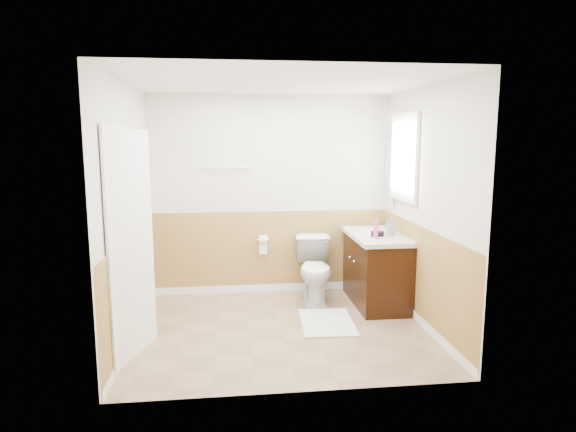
{
  "coord_description": "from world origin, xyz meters",
  "views": [
    {
      "loc": [
        -0.5,
        -4.85,
        1.96
      ],
      "look_at": [
        0.1,
        0.25,
        1.15
      ],
      "focal_mm": 30.71,
      "sensor_mm": 36.0,
      "label": 1
    }
  ],
  "objects": [
    {
      "name": "floor",
      "position": [
        0.0,
        0.0,
        0.0
      ],
      "size": [
        3.0,
        3.0,
        0.0
      ],
      "primitive_type": "plane",
      "color": "#8C7051",
      "rests_on": "ground"
    },
    {
      "name": "ceiling",
      "position": [
        0.0,
        0.0,
        2.5
      ],
      "size": [
        3.0,
        3.0,
        0.0
      ],
      "primitive_type": "plane",
      "rotation": [
        3.14,
        0.0,
        0.0
      ],
      "color": "white",
      "rests_on": "floor"
    },
    {
      "name": "wall_back",
      "position": [
        0.0,
        1.3,
        1.25
      ],
      "size": [
        3.0,
        0.0,
        3.0
      ],
      "primitive_type": "plane",
      "rotation": [
        1.57,
        0.0,
        0.0
      ],
      "color": "silver",
      "rests_on": "floor"
    },
    {
      "name": "wall_front",
      "position": [
        0.0,
        -1.3,
        1.25
      ],
      "size": [
        3.0,
        0.0,
        3.0
      ],
      "primitive_type": "plane",
      "rotation": [
        -1.57,
        0.0,
        0.0
      ],
      "color": "silver",
      "rests_on": "floor"
    },
    {
      "name": "wall_left",
      "position": [
        -1.5,
        0.0,
        1.25
      ],
      "size": [
        0.0,
        3.0,
        3.0
      ],
      "primitive_type": "plane",
      "rotation": [
        1.57,
        0.0,
        1.57
      ],
      "color": "silver",
      "rests_on": "floor"
    },
    {
      "name": "wall_right",
      "position": [
        1.5,
        0.0,
        1.25
      ],
      "size": [
        0.0,
        3.0,
        3.0
      ],
      "primitive_type": "plane",
      "rotation": [
        1.57,
        0.0,
        -1.57
      ],
      "color": "silver",
      "rests_on": "floor"
    },
    {
      "name": "wainscot_back",
      "position": [
        0.0,
        1.29,
        0.5
      ],
      "size": [
        3.0,
        0.0,
        3.0
      ],
      "primitive_type": "plane",
      "rotation": [
        1.57,
        0.0,
        0.0
      ],
      "color": "#AB8344",
      "rests_on": "floor"
    },
    {
      "name": "wainscot_front",
      "position": [
        0.0,
        -1.29,
        0.5
      ],
      "size": [
        3.0,
        0.0,
        3.0
      ],
      "primitive_type": "plane",
      "rotation": [
        -1.57,
        0.0,
        0.0
      ],
      "color": "#AB8344",
      "rests_on": "floor"
    },
    {
      "name": "wainscot_left",
      "position": [
        -1.49,
        0.0,
        0.5
      ],
      "size": [
        0.0,
        2.6,
        2.6
      ],
      "primitive_type": "plane",
      "rotation": [
        1.57,
        0.0,
        1.57
      ],
      "color": "#AB8344",
      "rests_on": "floor"
    },
    {
      "name": "wainscot_right",
      "position": [
        1.49,
        0.0,
        0.5
      ],
      "size": [
        0.0,
        2.6,
        2.6
      ],
      "primitive_type": "plane",
      "rotation": [
        1.57,
        0.0,
        -1.57
      ],
      "color": "#AB8344",
      "rests_on": "floor"
    },
    {
      "name": "toilet",
      "position": [
        0.5,
        0.86,
        0.38
      ],
      "size": [
        0.47,
        0.77,
        0.77
      ],
      "primitive_type": "imported",
      "rotation": [
        0.0,
        0.0,
        -0.05
      ],
      "color": "white",
      "rests_on": "floor"
    },
    {
      "name": "bath_mat",
      "position": [
        0.5,
        0.1,
        0.01
      ],
      "size": [
        0.59,
        0.83,
        0.02
      ],
      "primitive_type": "cube",
      "rotation": [
        0.0,
        0.0,
        -0.05
      ],
      "color": "silver",
      "rests_on": "floor"
    },
    {
      "name": "vanity_cabinet",
      "position": [
        1.21,
        0.68,
        0.4
      ],
      "size": [
        0.55,
        1.1,
        0.8
      ],
      "primitive_type": "cube",
      "color": "black",
      "rests_on": "floor"
    },
    {
      "name": "vanity_knob_left",
      "position": [
        0.91,
        0.58,
        0.55
      ],
      "size": [
        0.03,
        0.03,
        0.03
      ],
      "primitive_type": "sphere",
      "color": "white",
      "rests_on": "vanity_cabinet"
    },
    {
      "name": "vanity_knob_right",
      "position": [
        0.91,
        0.78,
        0.55
      ],
      "size": [
        0.03,
        0.03,
        0.03
      ],
      "primitive_type": "sphere",
      "color": "silver",
      "rests_on": "vanity_cabinet"
    },
    {
      "name": "countertop",
      "position": [
        1.2,
        0.68,
        0.83
      ],
      "size": [
        0.6,
        1.15,
        0.05
      ],
      "primitive_type": "cube",
      "color": "beige",
      "rests_on": "vanity_cabinet"
    },
    {
      "name": "sink_basin",
      "position": [
        1.21,
        0.83,
        0.86
      ],
      "size": [
        0.36,
        0.36,
        0.02
      ],
      "primitive_type": "cylinder",
      "color": "white",
      "rests_on": "countertop"
    },
    {
      "name": "faucet",
      "position": [
        1.39,
        0.83,
        0.92
      ],
      "size": [
        0.02,
        0.02,
        0.14
      ],
      "primitive_type": "cylinder",
      "color": "#B5B5BC",
      "rests_on": "countertop"
    },
    {
      "name": "lotion_bottle",
      "position": [
        1.11,
        0.42,
        0.96
      ],
      "size": [
        0.05,
        0.05,
        0.22
      ],
      "primitive_type": "cylinder",
      "color": "#D73785",
      "rests_on": "countertop"
    },
    {
      "name": "soap_dispenser",
      "position": [
        1.33,
        0.57,
        0.95
      ],
      "size": [
        0.1,
        0.1,
        0.2
      ],
      "primitive_type": "imported",
      "rotation": [
        0.0,
        0.0,
        -0.1
      ],
      "color": "gray",
      "rests_on": "countertop"
    },
    {
      "name": "hair_dryer_body",
      "position": [
        1.16,
        0.52,
        0.89
      ],
      "size": [
        0.14,
        0.07,
        0.07
      ],
      "primitive_type": "cylinder",
      "rotation": [
        0.0,
        1.57,
        0.0
      ],
      "color": "black",
      "rests_on": "countertop"
    },
    {
      "name": "hair_dryer_handle",
      "position": [
        1.13,
        0.59,
        0.86
      ],
      "size": [
        0.03,
        0.03,
        0.07
      ],
      "primitive_type": "cylinder",
      "color": "black",
      "rests_on": "countertop"
    },
    {
      "name": "mirror_panel",
      "position": [
        1.48,
        1.1,
        1.55
      ],
      "size": [
        0.02,
        0.35,
        0.9
      ],
      "primitive_type": "cube",
      "color": "silver",
      "rests_on": "wall_right"
    },
    {
      "name": "window_frame",
      "position": [
        1.47,
        0.59,
        1.75
      ],
      "size": [
        0.04,
        0.8,
        1.0
      ],
      "primitive_type": "cube",
      "color": "white",
      "rests_on": "wall_right"
    },
    {
      "name": "window_glass",
      "position": [
        1.49,
        0.59,
        1.75
      ],
      "size": [
        0.01,
        0.7,
        0.9
      ],
      "primitive_type": "cube",
      "color": "white",
      "rests_on": "wall_right"
    },
    {
      "name": "door",
      "position": [
        -1.4,
        -0.45,
        1.02
      ],
      "size": [
        0.29,
        0.78,
        2.04
      ],
      "primitive_type": "cube",
      "rotation": [
        0.0,
        0.0,
        -0.31
      ],
      "color": "white",
      "rests_on": "wall_left"
    },
    {
      "name": "door_frame",
      "position": [
        -1.48,
        -0.45,
        1.03
      ],
      "size": [
        0.02,
        0.92,
        2.1
      ],
      "primitive_type": "cube",
      "color": "white",
      "rests_on": "wall_left"
    },
    {
      "name": "door_knob",
      "position": [
        -1.34,
        -0.12,
        0.95
      ],
      "size": [
        0.06,
        0.06,
        0.06
      ],
      "primitive_type": "sphere",
      "color": "silver",
      "rests_on": "door"
    },
    {
      "name": "towel_bar",
      "position": [
        -0.55,
        1.25,
        1.6
      ],
      "size": [
        0.62,
        0.02,
        0.02
      ],
      "primitive_type": "cylinder",
      "rotation": [
        0.0,
        1.57,
        0.0
      ],
      "color": "silver",
      "rests_on": "wall_back"
    },
    {
      "name": "tp_holder_bar",
      "position": [
        -0.1,
        1.23,
        0.7
      ],
      "size": [
        0.14,
        0.02,
        0.02
      ],
      "primitive_type": "cylinder",
      "rotation": [
        0.0,
        1.57,
        0.0
      ],
      "color": "silver",
      "rests_on": "wall_back"
    },
    {
      "name": "tp_roll",
      "position": [
        -0.1,
        1.23,
        0.7
      ],
      "size": [
        0.1,
        0.11,
        0.11
      ],
      "primitive_type": "cylinder",
      "rotation": [
        0.0,
        1.57,
        0.0
      ],
      "color": "white",
      "rests_on": "tp_holder_bar"
    },
    {
      "name": "tp_sheet",
      "position": [
        -0.1,
        1.23,
        0.59
      ],
      "size": [
        0.1,
        0.01,
        0.16
      ],
      "primitive_type": "cube",
      "color": "white",
      "rests_on": "tp_roll"
    }
  ]
}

